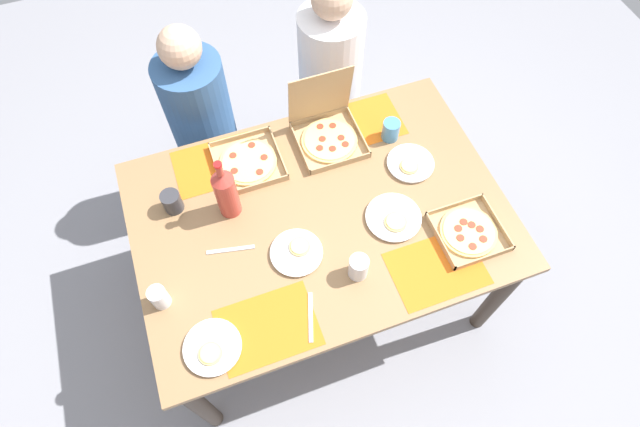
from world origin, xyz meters
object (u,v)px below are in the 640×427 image
(plate_middle, at_px, (297,252))
(soda_bottle, at_px, (226,192))
(pizza_box_center, at_px, (248,162))
(plate_far_left, at_px, (410,164))
(plate_far_right, at_px, (394,218))
(cup_spare, at_px, (159,297))
(cup_red, at_px, (391,130))
(diner_right_seat, at_px, (330,93))
(pizza_box_corner_right, at_px, (327,131))
(plate_near_left, at_px, (212,348))
(pizza_box_corner_left, at_px, (468,232))
(cup_dark, at_px, (172,202))
(cup_clear_left, at_px, (358,267))
(diner_left_seat, at_px, (205,131))

(plate_middle, height_order, soda_bottle, soda_bottle)
(pizza_box_center, relative_size, plate_far_left, 1.38)
(plate_far_right, xyz_separation_m, cup_spare, (-0.96, -0.03, 0.04))
(cup_red, height_order, diner_right_seat, diner_right_seat)
(pizza_box_corner_right, relative_size, plate_near_left, 1.52)
(cup_red, bearing_deg, pizza_box_corner_left, -79.97)
(plate_middle, relative_size, cup_red, 2.16)
(pizza_box_corner_right, xyz_separation_m, pizza_box_corner_left, (0.36, -0.65, -0.04))
(soda_bottle, xyz_separation_m, cup_spare, (-0.34, -0.30, -0.08))
(plate_far_left, relative_size, cup_red, 2.13)
(plate_far_right, xyz_separation_m, cup_dark, (-0.83, 0.36, 0.04))
(cup_clear_left, relative_size, cup_dark, 1.17)
(cup_spare, bearing_deg, pizza_box_center, 46.41)
(cup_dark, relative_size, cup_spare, 0.95)
(pizza_box_corner_left, relative_size, diner_right_seat, 0.21)
(pizza_box_center, xyz_separation_m, soda_bottle, (-0.13, -0.20, 0.12))
(soda_bottle, bearing_deg, diner_left_seat, 90.30)
(cup_dark, relative_size, diner_left_seat, 0.08)
(cup_red, xyz_separation_m, cup_dark, (-0.99, -0.04, -0.00))
(pizza_box_corner_left, bearing_deg, pizza_box_center, 139.42)
(plate_middle, bearing_deg, pizza_box_corner_right, 57.97)
(plate_near_left, bearing_deg, cup_red, 34.00)
(plate_near_left, xyz_separation_m, soda_bottle, (0.21, 0.54, 0.12))
(pizza_box_center, xyz_separation_m, plate_middle, (0.06, -0.48, -0.00))
(cup_clear_left, bearing_deg, pizza_box_corner_right, 79.81)
(plate_near_left, relative_size, soda_bottle, 0.65)
(pizza_box_center, relative_size, diner_left_seat, 0.24)
(plate_middle, height_order, cup_red, cup_red)
(plate_far_left, height_order, cup_dark, cup_dark)
(diner_right_seat, bearing_deg, plate_far_right, -94.30)
(pizza_box_center, distance_m, soda_bottle, 0.27)
(pizza_box_corner_left, relative_size, plate_middle, 1.26)
(plate_far_right, height_order, cup_clear_left, cup_clear_left)
(pizza_box_corner_left, height_order, plate_far_left, pizza_box_corner_left)
(cup_dark, bearing_deg, pizza_box_corner_right, 10.04)
(plate_far_right, distance_m, cup_clear_left, 0.29)
(plate_far_right, distance_m, diner_left_seat, 1.14)
(plate_middle, distance_m, diner_right_seat, 1.08)
(plate_far_right, xyz_separation_m, plate_middle, (-0.42, -0.01, 0.00))
(pizza_box_corner_right, height_order, diner_left_seat, diner_left_seat)
(pizza_box_corner_right, distance_m, plate_near_left, 1.04)
(pizza_box_corner_left, bearing_deg, plate_far_right, 147.72)
(plate_near_left, relative_size, diner_right_seat, 0.17)
(cup_spare, bearing_deg, plate_far_left, 12.57)
(cup_dark, bearing_deg, cup_spare, -108.10)
(plate_near_left, height_order, diner_left_seat, diner_left_seat)
(pizza_box_corner_left, bearing_deg, diner_right_seat, 99.75)
(soda_bottle, bearing_deg, cup_dark, 158.19)
(cup_spare, xyz_separation_m, diner_left_seat, (0.34, 0.95, -0.30))
(plate_far_right, distance_m, plate_middle, 0.42)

